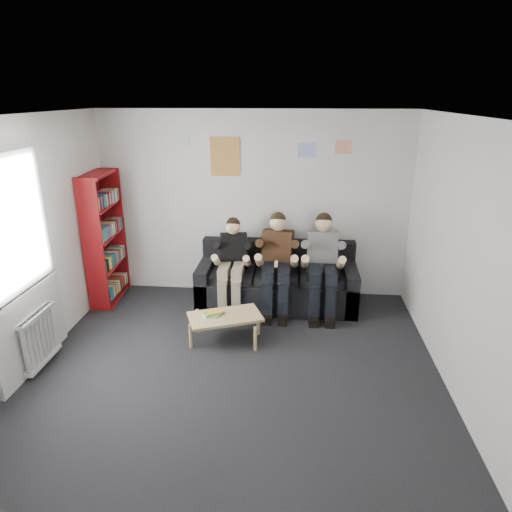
% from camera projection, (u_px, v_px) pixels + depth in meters
% --- Properties ---
extents(room_shell, '(5.00, 5.00, 5.00)m').
position_uv_depth(room_shell, '(228.00, 266.00, 4.32)').
color(room_shell, black).
rests_on(room_shell, ground).
extents(sofa, '(2.24, 0.91, 0.86)m').
position_uv_depth(sofa, '(277.00, 283.00, 6.59)').
color(sofa, black).
rests_on(sofa, ground).
extents(bookshelf, '(0.28, 0.85, 1.88)m').
position_uv_depth(bookshelf, '(105.00, 238.00, 6.51)').
color(bookshelf, maroon).
rests_on(bookshelf, ground).
extents(coffee_table, '(0.86, 0.48, 0.35)m').
position_uv_depth(coffee_table, '(225.00, 319.00, 5.56)').
color(coffee_table, tan).
rests_on(coffee_table, ground).
extents(game_cases, '(0.22, 0.19, 0.04)m').
position_uv_depth(game_cases, '(212.00, 314.00, 5.54)').
color(game_cases, white).
rests_on(game_cases, coffee_table).
extents(person_left, '(0.38, 0.80, 1.28)m').
position_uv_depth(person_left, '(232.00, 265.00, 6.34)').
color(person_left, black).
rests_on(person_left, sofa).
extents(person_middle, '(0.42, 0.90, 1.37)m').
position_uv_depth(person_middle, '(277.00, 264.00, 6.27)').
color(person_middle, '#492D18').
rests_on(person_middle, sofa).
extents(person_right, '(0.42, 0.90, 1.37)m').
position_uv_depth(person_right, '(322.00, 265.00, 6.22)').
color(person_right, silver).
rests_on(person_right, sofa).
extents(radiator, '(0.10, 0.64, 0.60)m').
position_uv_depth(radiator, '(40.00, 338.00, 5.03)').
color(radiator, silver).
rests_on(radiator, ground).
extents(window, '(0.05, 1.30, 2.36)m').
position_uv_depth(window, '(23.00, 281.00, 4.80)').
color(window, white).
rests_on(window, room_shell).
extents(poster_large, '(0.42, 0.01, 0.55)m').
position_uv_depth(poster_large, '(225.00, 157.00, 6.45)').
color(poster_large, '#DDDB4E').
rests_on(poster_large, room_shell).
extents(poster_blue, '(0.25, 0.01, 0.20)m').
position_uv_depth(poster_blue, '(307.00, 150.00, 6.32)').
color(poster_blue, blue).
rests_on(poster_blue, room_shell).
extents(poster_pink, '(0.22, 0.01, 0.18)m').
position_uv_depth(poster_pink, '(344.00, 147.00, 6.26)').
color(poster_pink, '#E14699').
rests_on(poster_pink, room_shell).
extents(poster_sign, '(0.20, 0.01, 0.14)m').
position_uv_depth(poster_sign, '(183.00, 142.00, 6.44)').
color(poster_sign, silver).
rests_on(poster_sign, room_shell).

